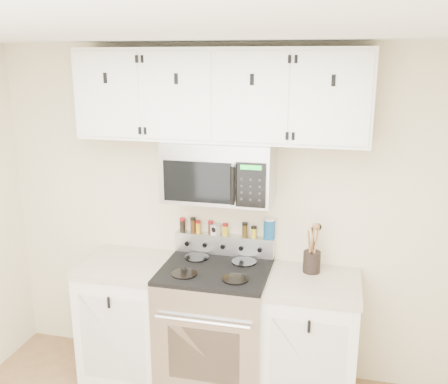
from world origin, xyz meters
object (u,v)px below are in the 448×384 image
(salt_canister, at_px, (269,229))
(range, at_px, (215,326))
(utensil_crock, at_px, (312,260))
(microwave, at_px, (219,171))

(salt_canister, bearing_deg, range, -140.30)
(utensil_crock, bearing_deg, microwave, -176.89)
(microwave, xyz_separation_m, utensil_crock, (0.66, 0.04, -0.62))
(salt_canister, bearing_deg, utensil_crock, -20.18)
(utensil_crock, height_order, salt_canister, utensil_crock)
(utensil_crock, relative_size, salt_canister, 2.29)
(microwave, distance_m, salt_canister, 0.59)
(range, distance_m, salt_canister, 0.82)
(microwave, bearing_deg, utensil_crock, 3.11)
(range, bearing_deg, microwave, 89.77)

